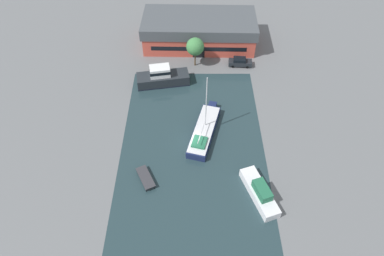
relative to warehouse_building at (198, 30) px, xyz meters
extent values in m
plane|color=slate|center=(-1.42, -29.26, -3.02)|extent=(440.00, 440.00, 0.00)
cube|color=#23383D|center=(-1.42, -29.26, -3.01)|extent=(22.70, 36.65, 0.01)
cube|color=#C64C3D|center=(0.00, 0.00, -1.16)|extent=(23.28, 11.53, 3.72)
cube|color=#474C51|center=(0.00, 0.00, 1.82)|extent=(23.98, 11.87, 2.23)
cube|color=black|center=(-0.14, -5.49, -1.71)|extent=(2.40, 0.12, 2.60)
cube|color=black|center=(-0.14, -5.48, -0.97)|extent=(19.55, 0.54, 0.93)
cylinder|color=brown|center=(-0.91, -8.14, -1.47)|extent=(0.30, 0.30, 3.10)
sphere|color=#428447|center=(-0.91, -8.14, 1.39)|extent=(3.48, 3.48, 3.48)
cube|color=#1E2328|center=(8.19, -8.23, -2.32)|extent=(4.79, 2.21, 0.84)
cube|color=black|center=(8.00, -8.22, -1.58)|extent=(2.54, 1.83, 0.64)
cube|color=black|center=(9.22, -8.31, -1.61)|extent=(0.15, 1.50, 0.51)
cylinder|color=black|center=(9.69, -7.50, -2.72)|extent=(0.61, 0.24, 0.60)
cylinder|color=black|center=(9.57, -9.17, -2.72)|extent=(0.61, 0.24, 0.60)
cylinder|color=black|center=(6.81, -7.29, -2.72)|extent=(0.61, 0.24, 0.60)
cylinder|color=black|center=(6.69, -8.97, -2.72)|extent=(0.61, 0.24, 0.60)
cube|color=#19234C|center=(0.45, -26.95, -2.38)|extent=(5.92, 11.77, 1.25)
cube|color=#19234C|center=(2.09, -20.89, -2.38)|extent=(1.64, 1.52, 1.25)
cube|color=silver|center=(0.45, -26.95, -1.72)|extent=(5.69, 11.30, 0.08)
cylinder|color=silver|center=(0.68, -26.13, 3.24)|extent=(0.16, 0.16, 9.84)
cylinder|color=silver|center=(0.01, -28.60, -0.58)|extent=(1.45, 4.97, 0.12)
cube|color=#236647|center=(-0.36, -29.97, -1.53)|extent=(2.72, 2.97, 0.30)
cube|color=#23282D|center=(-7.01, -13.78, -2.03)|extent=(10.16, 4.87, 1.96)
cube|color=black|center=(-7.01, -13.78, -2.87)|extent=(10.26, 4.95, 0.18)
cube|color=white|center=(-7.49, -13.86, -0.13)|extent=(4.05, 2.95, 1.85)
cube|color=black|center=(-7.49, -13.86, 0.06)|extent=(4.13, 3.03, 0.59)
cube|color=#23282D|center=(-8.33, -35.97, -2.72)|extent=(3.14, 4.29, 0.59)
cube|color=#333338|center=(-8.33, -35.97, -2.38)|extent=(3.30, 4.47, 0.08)
cube|color=white|center=(7.94, -38.67, -2.32)|extent=(4.92, 8.55, 1.39)
cube|color=#236647|center=(8.10, -39.13, -0.98)|extent=(2.62, 3.65, 1.29)
camera|label=1|loc=(-1.52, -64.74, 39.09)|focal=32.00mm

